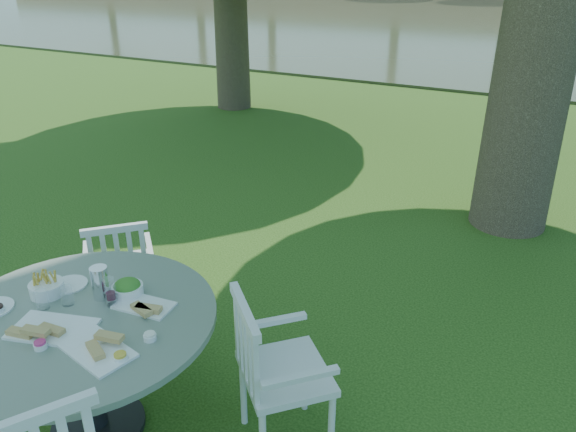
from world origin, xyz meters
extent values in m
plane|color=#19390C|center=(0.00, 0.00, 0.00)|extent=(140.00, 140.00, 0.00)
cylinder|color=black|center=(-0.44, -1.47, 0.02)|extent=(0.56, 0.56, 0.04)
cylinder|color=black|center=(-0.44, -1.47, 0.41)|extent=(0.12, 0.12, 0.74)
cylinder|color=slate|center=(-0.44, -1.47, 0.80)|extent=(1.53, 1.53, 0.04)
cylinder|color=silver|center=(0.93, -1.04, 0.25)|extent=(0.04, 0.04, 0.50)
cylinder|color=silver|center=(0.61, -0.73, 0.25)|extent=(0.04, 0.04, 0.50)
cylinder|color=silver|center=(0.33, -1.01, 0.25)|extent=(0.04, 0.04, 0.50)
cube|color=silver|center=(0.63, -1.03, 0.52)|extent=(0.69, 0.69, 0.04)
cube|color=silver|center=(0.47, -1.18, 0.75)|extent=(0.39, 0.39, 0.51)
cylinder|color=silver|center=(-1.07, -0.24, 0.23)|extent=(0.04, 0.04, 0.45)
cylinder|color=silver|center=(-1.35, -0.52, 0.23)|extent=(0.04, 0.04, 0.45)
cylinder|color=silver|center=(-0.82, -0.49, 0.23)|extent=(0.04, 0.04, 0.45)
cylinder|color=silver|center=(-1.10, -0.78, 0.23)|extent=(0.04, 0.04, 0.45)
cube|color=silver|center=(-1.09, -0.51, 0.47)|extent=(0.62, 0.62, 0.04)
cube|color=silver|center=(-0.94, -0.65, 0.68)|extent=(0.35, 0.36, 0.46)
cube|color=white|center=(-0.47, -1.62, 0.83)|extent=(0.49, 0.37, 0.02)
cube|color=white|center=(-0.13, -1.64, 0.83)|extent=(0.44, 0.31, 0.02)
cube|color=white|center=(-0.18, -1.22, 0.83)|extent=(0.35, 0.22, 0.01)
cylinder|color=white|center=(-0.74, -1.26, 0.83)|extent=(0.22, 0.22, 0.01)
cylinder|color=white|center=(-0.78, -1.39, 0.86)|extent=(0.20, 0.20, 0.08)
cylinder|color=white|center=(-0.35, -1.17, 0.85)|extent=(0.18, 0.18, 0.06)
cylinder|color=silver|center=(-0.47, -1.26, 0.92)|extent=(0.10, 0.10, 0.20)
cylinder|color=white|center=(-0.36, -1.29, 0.91)|extent=(0.07, 0.07, 0.18)
cylinder|color=white|center=(-0.59, -1.40, 0.88)|extent=(0.07, 0.07, 0.12)
cylinder|color=white|center=(-0.68, -1.50, 0.88)|extent=(0.07, 0.07, 0.12)
cylinder|color=white|center=(-0.40, -1.76, 0.84)|extent=(0.07, 0.07, 0.03)
cylinder|color=white|center=(0.03, -1.64, 0.84)|extent=(0.07, 0.07, 0.03)
cylinder|color=white|center=(0.05, -1.44, 0.84)|extent=(0.07, 0.07, 0.03)
cube|color=#343A22|center=(0.00, 23.00, 0.00)|extent=(100.00, 28.00, 0.12)
camera|label=1|loc=(1.80, -3.22, 2.65)|focal=35.00mm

